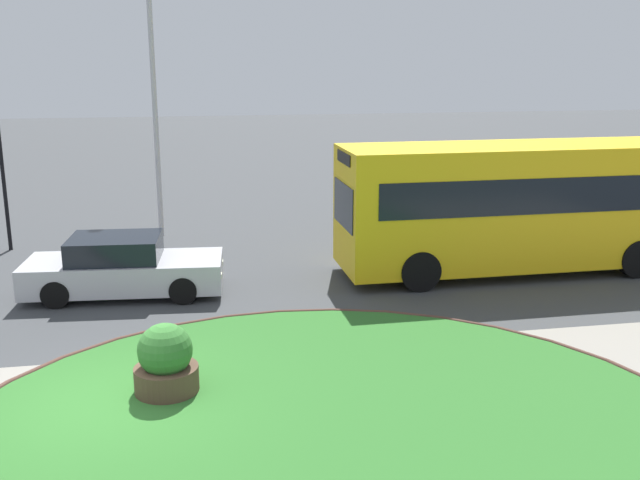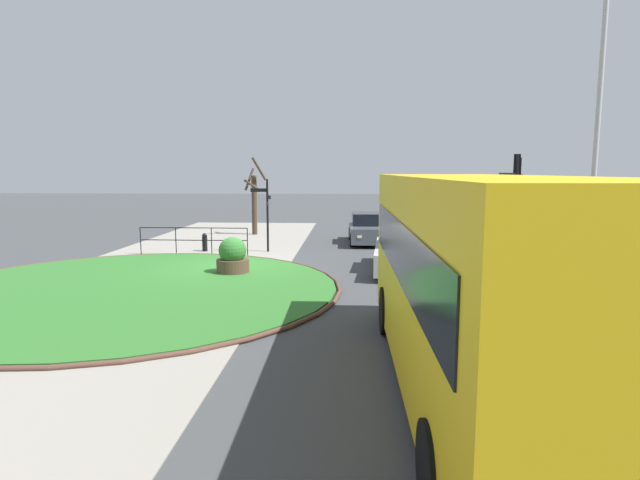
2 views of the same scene
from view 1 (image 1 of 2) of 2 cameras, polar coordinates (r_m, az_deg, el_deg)
The scene contains 8 objects.
ground at distance 12.67m, azimuth -16.58°, elevation -12.45°, with size 120.00×120.00×0.00m, color #3D3F42.
sidewalk_paving at distance 10.88m, azimuth -17.68°, elevation -17.16°, with size 32.00×7.92×0.02m, color gray.
grass_island at distance 10.73m, azimuth 1.13°, elevation -16.65°, with size 12.02×12.02×0.10m, color #2D6B28.
grass_kerb_ring at distance 10.73m, azimuth 1.13°, elevation -16.63°, with size 12.33×12.33×0.11m, color brown.
bus_yellow at distance 19.64m, azimuth 14.96°, elevation 2.67°, with size 9.17×2.63×3.36m.
car_far_lane at distance 17.98m, azimuth -15.14°, elevation -2.12°, with size 4.72×2.19×1.43m.
lamppost_tall at distance 23.20m, azimuth -12.89°, elevation 12.31°, with size 0.32×0.32×9.28m.
planter_near_signpost at distance 12.57m, azimuth -11.94°, elevation -9.46°, with size 1.07×1.07×1.28m.
Camera 1 is at (1.50, -11.29, 5.55)m, focal length 41.00 mm.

